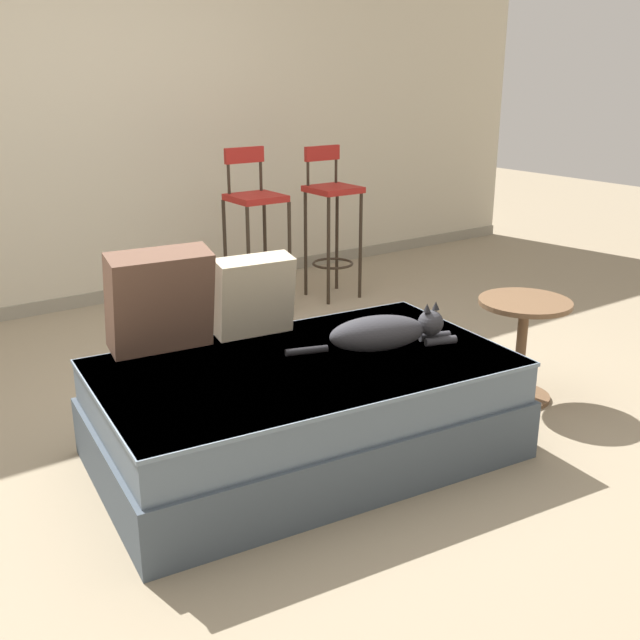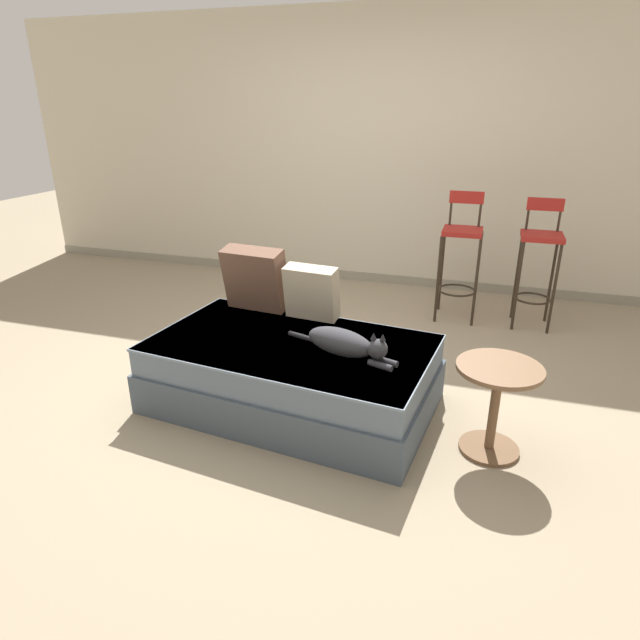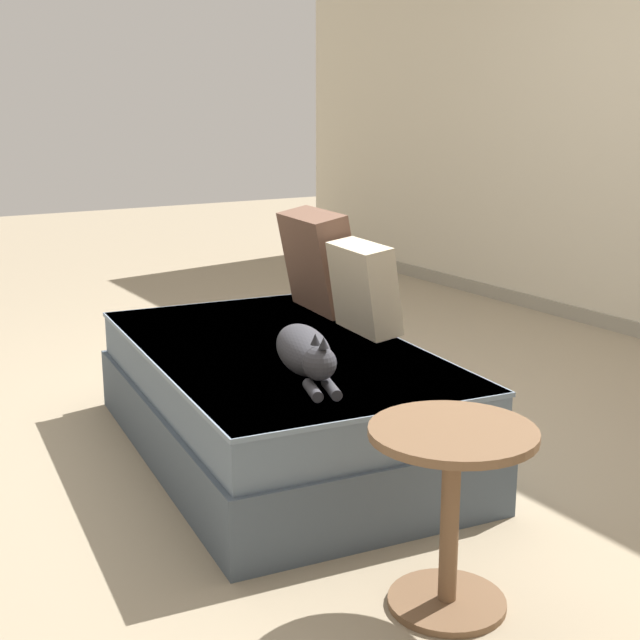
% 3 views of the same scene
% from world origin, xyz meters
% --- Properties ---
extents(ground_plane, '(16.00, 16.00, 0.00)m').
position_xyz_m(ground_plane, '(0.00, 0.00, 0.00)').
color(ground_plane, gray).
rests_on(ground_plane, ground).
extents(couch, '(1.78, 1.17, 0.43)m').
position_xyz_m(couch, '(0.00, -0.40, 0.22)').
color(couch, '#44505B').
rests_on(couch, ground).
extents(throw_pillow_corner, '(0.44, 0.27, 0.44)m').
position_xyz_m(throw_pillow_corner, '(-0.42, 0.04, 0.65)').
color(throw_pillow_corner, brown).
rests_on(throw_pillow_corner, couch).
extents(throw_pillow_middle, '(0.36, 0.21, 0.36)m').
position_xyz_m(throw_pillow_middle, '(0.00, -0.01, 0.61)').
color(throw_pillow_middle, beige).
rests_on(throw_pillow_middle, couch).
extents(cat, '(0.71, 0.32, 0.19)m').
position_xyz_m(cat, '(0.35, -0.48, 0.50)').
color(cat, '#333338').
rests_on(cat, couch).
extents(side_table, '(0.44, 0.44, 0.51)m').
position_xyz_m(side_table, '(1.18, -0.53, 0.33)').
color(side_table, brown).
rests_on(side_table, ground).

